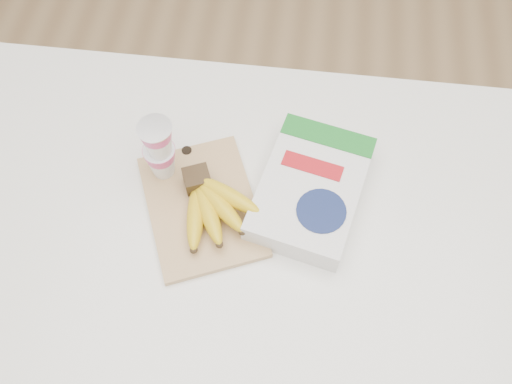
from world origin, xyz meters
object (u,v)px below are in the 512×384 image
at_px(table, 241,313).
at_px(yogurt_stack, 159,149).
at_px(bananas, 211,204).
at_px(cereal_box, 311,189).
at_px(cutting_board, 202,206).

relative_size(table, yogurt_stack, 8.50).
bearing_deg(yogurt_stack, table, -36.86).
height_order(table, bananas, bananas).
bearing_deg(cereal_box, bananas, -148.83).
xyz_separation_m(table, bananas, (-0.05, 0.04, 0.50)).
distance_m(yogurt_stack, cereal_box, 0.29).
relative_size(table, bananas, 7.07).
relative_size(table, cereal_box, 4.16).
bearing_deg(bananas, yogurt_stack, 144.61).
height_order(cutting_board, bananas, bananas).
bearing_deg(table, cutting_board, 144.07).
bearing_deg(bananas, table, -39.78).
distance_m(table, yogurt_stack, 0.59).
relative_size(cutting_board, cereal_box, 0.90).
xyz_separation_m(yogurt_stack, cereal_box, (0.28, -0.02, -0.06)).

